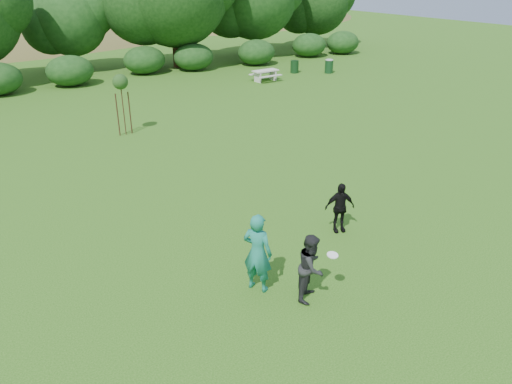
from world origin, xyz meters
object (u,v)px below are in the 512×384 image
at_px(trash_can_near, 295,67).
at_px(sapling, 120,84).
at_px(player_teal, 258,253).
at_px(trash_can_lidded, 329,66).
at_px(player_black, 340,207).
at_px(player_grey, 311,267).
at_px(picnic_table, 265,74).

relative_size(trash_can_near, sapling, 0.32).
xyz_separation_m(player_teal, trash_can_lidded, (19.95, 19.18, -0.49)).
distance_m(player_teal, player_black, 3.86).
bearing_deg(sapling, trash_can_lidded, 16.92).
relative_size(player_grey, trash_can_near, 1.89).
bearing_deg(picnic_table, player_black, -120.00).
bearing_deg(player_teal, trash_can_near, -69.83).
height_order(player_teal, player_black, player_teal).
bearing_deg(sapling, trash_can_near, 23.70).
relative_size(player_black, trash_can_near, 1.73).
relative_size(player_grey, player_black, 1.09).
xyz_separation_m(player_grey, sapling, (1.15, 14.73, 1.57)).
height_order(player_grey, trash_can_lidded, player_grey).
relative_size(player_teal, player_grey, 1.21).
height_order(player_black, trash_can_lidded, player_black).
distance_m(sapling, trash_can_lidded, 18.86).
relative_size(trash_can_near, trash_can_lidded, 0.86).
bearing_deg(player_black, sapling, 121.00).
height_order(player_grey, player_black, player_grey).
bearing_deg(trash_can_near, sapling, -156.30).
bearing_deg(trash_can_near, trash_can_lidded, -36.69).
xyz_separation_m(player_grey, player_black, (2.87, 2.05, -0.07)).
relative_size(sapling, trash_can_lidded, 2.71).
relative_size(player_grey, picnic_table, 0.94).
height_order(picnic_table, trash_can_lidded, trash_can_lidded).
bearing_deg(player_black, trash_can_near, 77.49).
height_order(trash_can_near, trash_can_lidded, trash_can_lidded).
xyz_separation_m(player_teal, player_black, (3.71, 1.03, -0.25)).
distance_m(player_grey, trash_can_near, 27.62).
bearing_deg(sapling, player_black, -82.30).
distance_m(player_grey, picnic_table, 24.66).
bearing_deg(picnic_table, sapling, -154.76).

